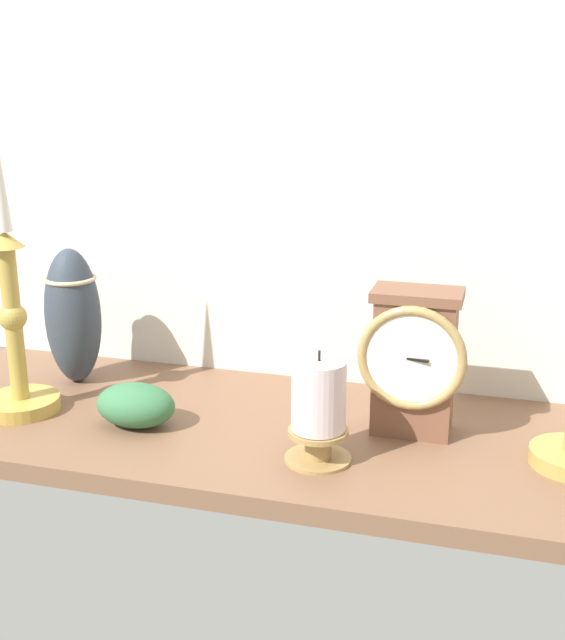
{
  "coord_description": "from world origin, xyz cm",
  "views": [
    {
      "loc": [
        27.43,
        -89.6,
        42.26
      ],
      "look_at": [
        1.69,
        0.0,
        14.0
      ],
      "focal_mm": 45.41,
      "sensor_mm": 36.0,
      "label": 1
    }
  ],
  "objects_px": {
    "candlestick_tall_center": "(14,326)",
    "tall_ceramic_vase": "(73,315)",
    "pillar_candle_front": "(319,409)",
    "mantel_clock": "(414,361)"
  },
  "relations": [
    {
      "from": "candlestick_tall_center",
      "to": "tall_ceramic_vase",
      "type": "bearing_deg",
      "value": 82.15
    },
    {
      "from": "candlestick_tall_center",
      "to": "pillar_candle_front",
      "type": "height_order",
      "value": "candlestick_tall_center"
    },
    {
      "from": "pillar_candle_front",
      "to": "tall_ceramic_vase",
      "type": "distance_m",
      "value": 0.42
    },
    {
      "from": "candlestick_tall_center",
      "to": "pillar_candle_front",
      "type": "relative_size",
      "value": 2.94
    },
    {
      "from": "mantel_clock",
      "to": "candlestick_tall_center",
      "type": "height_order",
      "value": "candlestick_tall_center"
    },
    {
      "from": "candlestick_tall_center",
      "to": "pillar_candle_front",
      "type": "distance_m",
      "value": 0.41
    },
    {
      "from": "pillar_candle_front",
      "to": "candlestick_tall_center",
      "type": "bearing_deg",
      "value": 175.51
    },
    {
      "from": "candlestick_tall_center",
      "to": "tall_ceramic_vase",
      "type": "relative_size",
      "value": 2.01
    },
    {
      "from": "pillar_candle_front",
      "to": "tall_ceramic_vase",
      "type": "relative_size",
      "value": 0.68
    },
    {
      "from": "pillar_candle_front",
      "to": "tall_ceramic_vase",
      "type": "xyz_separation_m",
      "value": [
        -0.39,
        0.15,
        0.04
      ]
    }
  ]
}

